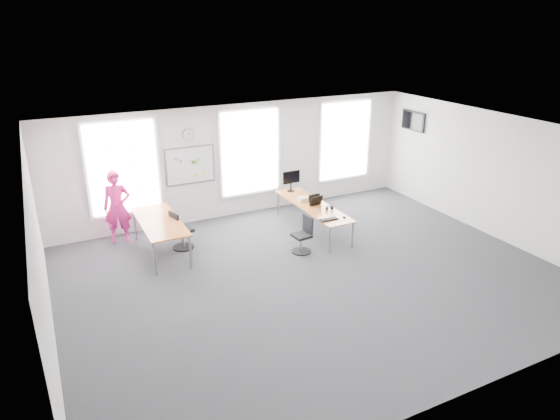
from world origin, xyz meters
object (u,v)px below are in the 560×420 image
chair_right (303,237)px  headphones (329,208)px  chair_left (180,232)px  desk_right (313,207)px  monitor (291,179)px  desk_left (160,223)px  keyboard (329,219)px  person (117,207)px

chair_right → headphones: 1.18m
chair_left → desk_right: bearing=-112.0°
headphones → monitor: 1.68m
desk_left → chair_left: bearing=3.9°
desk_right → headphones: size_ratio=14.96×
desk_left → keyboard: 3.86m
monitor → headphones: bearing=-83.6°
keyboard → desk_right: bearing=80.2°
desk_left → monitor: monitor is taller
chair_right → headphones: bearing=111.8°
person → chair_left: bearing=-29.0°
chair_right → keyboard: 0.73m
keyboard → person: bearing=149.2°
desk_right → chair_left: chair_left is taller
chair_right → monitor: 2.39m
headphones → monitor: monitor is taller
desk_left → chair_left: (0.46, 0.03, -0.32)m
person → keyboard: person is taller
headphones → person: bearing=151.2°
chair_left → chair_right: bearing=-134.3°
person → chair_right: bearing=-21.4°
desk_left → keyboard: bearing=-21.4°
desk_right → monitor: (-0.01, 1.17, 0.38)m
chair_left → desk_left: bearing=79.2°
desk_left → headphones: size_ratio=11.78×
chair_right → headphones: chair_right is taller
desk_left → headphones: desk_left is taller
keyboard → headphones: (0.34, 0.54, 0.04)m
chair_left → monitor: bearing=-91.8°
chair_right → chair_left: 2.85m
desk_left → person: person is taller
chair_left → monitor: monitor is taller
desk_right → headphones: 0.51m
chair_left → headphones: size_ratio=5.03×
person → monitor: size_ratio=3.10×
chair_left → person: size_ratio=0.53×
keyboard → chair_left: bearing=154.5°
desk_left → headphones: 4.03m
desk_right → desk_left: (-3.75, 0.39, 0.10)m
keyboard → headphones: size_ratio=2.44×
monitor → chair_left: bearing=-167.4°
desk_right → headphones: headphones is taller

